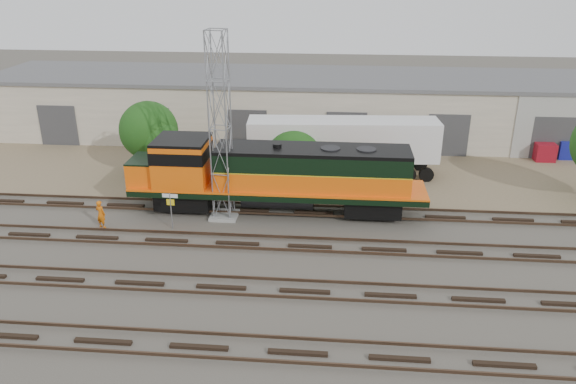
# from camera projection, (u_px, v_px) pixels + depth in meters

# --- Properties ---
(ground) EXTENTS (140.00, 140.00, 0.00)m
(ground) POSITION_uv_depth(u_px,v_px,m) (308.00, 261.00, 29.23)
(ground) COLOR #47423A
(ground) RESTS_ON ground
(dirt_strip) EXTENTS (80.00, 16.00, 0.02)m
(dirt_strip) POSITION_uv_depth(u_px,v_px,m) (319.00, 164.00, 43.02)
(dirt_strip) COLOR #726047
(dirt_strip) RESTS_ON ground
(tracks) EXTENTS (80.00, 20.40, 0.28)m
(tracks) POSITION_uv_depth(u_px,v_px,m) (305.00, 291.00, 26.44)
(tracks) COLOR black
(tracks) RESTS_ON ground
(warehouse) EXTENTS (58.40, 10.40, 5.30)m
(warehouse) POSITION_uv_depth(u_px,v_px,m) (324.00, 106.00, 49.35)
(warehouse) COLOR beige
(warehouse) RESTS_ON ground
(locomotive) EXTENTS (18.03, 3.16, 4.33)m
(locomotive) POSITION_uv_depth(u_px,v_px,m) (272.00, 175.00, 34.01)
(locomotive) COLOR black
(locomotive) RESTS_ON tracks
(signal_tower) EXTENTS (1.63, 1.63, 11.08)m
(signal_tower) POSITION_uv_depth(u_px,v_px,m) (220.00, 132.00, 32.21)
(signal_tower) COLOR gray
(signal_tower) RESTS_ON ground
(sign_post) EXTENTS (0.91, 0.10, 2.23)m
(sign_post) POSITION_uv_depth(u_px,v_px,m) (171.00, 204.00, 32.18)
(sign_post) COLOR gray
(sign_post) RESTS_ON ground
(worker) EXTENTS (0.72, 0.60, 1.69)m
(worker) POSITION_uv_depth(u_px,v_px,m) (101.00, 214.00, 32.61)
(worker) COLOR orange
(worker) RESTS_ON ground
(semi_trailer) EXTENTS (13.59, 3.54, 4.14)m
(semi_trailer) POSITION_uv_depth(u_px,v_px,m) (347.00, 141.00, 39.92)
(semi_trailer) COLOR white
(semi_trailer) RESTS_ON ground
(dumpster_blue) EXTENTS (1.64, 1.54, 1.50)m
(dumpster_blue) POSITION_uv_depth(u_px,v_px,m) (567.00, 149.00, 44.26)
(dumpster_blue) COLOR navy
(dumpster_blue) RESTS_ON ground
(dumpster_red) EXTENTS (1.50, 1.41, 1.40)m
(dumpster_red) POSITION_uv_depth(u_px,v_px,m) (544.00, 152.00, 43.70)
(dumpster_red) COLOR maroon
(dumpster_red) RESTS_ON ground
(tree_west) EXTENTS (4.35, 4.14, 5.42)m
(tree_west) POSITION_uv_depth(u_px,v_px,m) (151.00, 132.00, 39.66)
(tree_west) COLOR #382619
(tree_west) RESTS_ON ground
(tree_mid) EXTENTS (4.17, 3.97, 3.97)m
(tree_mid) POSITION_uv_depth(u_px,v_px,m) (297.00, 159.00, 39.16)
(tree_mid) COLOR #382619
(tree_mid) RESTS_ON ground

